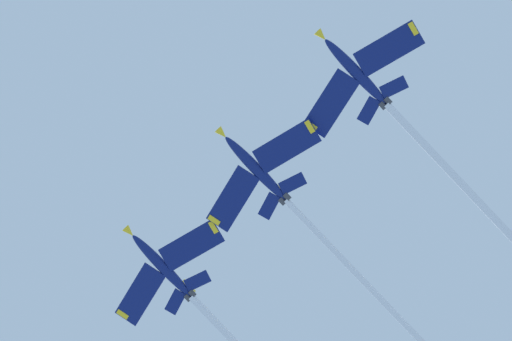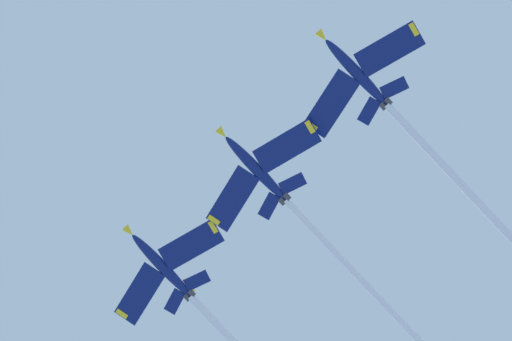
% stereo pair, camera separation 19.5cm
% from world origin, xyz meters
% --- Properties ---
extents(jet_inner_left, '(25.16, 49.47, 14.32)m').
position_xyz_m(jet_inner_left, '(-2.83, 22.72, 132.88)').
color(jet_inner_left, navy).
extents(jet_centre, '(21.93, 42.22, 12.96)m').
position_xyz_m(jet_centre, '(-18.84, 11.65, 133.14)').
color(jet_centre, navy).
extents(jet_inner_right, '(23.91, 46.85, 12.52)m').
position_xyz_m(jet_inner_right, '(-39.01, 9.55, 132.59)').
color(jet_inner_right, navy).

